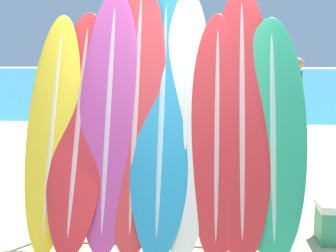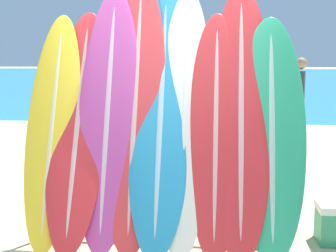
{
  "view_description": "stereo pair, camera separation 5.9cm",
  "coord_description": "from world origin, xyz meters",
  "px_view_note": "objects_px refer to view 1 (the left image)",
  "views": [
    {
      "loc": [
        0.55,
        -3.61,
        1.73
      ],
      "look_at": [
        0.09,
        1.32,
        1.0
      ],
      "focal_mm": 50.0,
      "sensor_mm": 36.0,
      "label": 1
    },
    {
      "loc": [
        0.6,
        -3.6,
        1.73
      ],
      "look_at": [
        0.09,
        1.32,
        1.0
      ],
      "focal_mm": 50.0,
      "sensor_mm": 36.0,
      "label": 2
    }
  ],
  "objects_px": {
    "surfboard_slot_2": "(109,116)",
    "surfboard_slot_3": "(136,109)",
    "person_near_water": "(193,111)",
    "surfboard_slot_1": "(79,127)",
    "person_far_right": "(297,98)",
    "surfboard_slot_0": "(53,129)",
    "surfboard_slot_8": "(273,134)",
    "person_mid_beach": "(252,93)",
    "person_far_left": "(186,95)",
    "surfboard_rack": "(160,190)",
    "surfboard_slot_7": "(242,115)",
    "surfboard_slot_4": "(162,114)",
    "surfboard_slot_5": "(185,117)",
    "surfboard_slot_6": "(217,131)"
  },
  "relations": [
    {
      "from": "person_near_water",
      "to": "person_far_right",
      "type": "xyz_separation_m",
      "value": [
        1.93,
        2.76,
        -0.02
      ]
    },
    {
      "from": "surfboard_slot_6",
      "to": "person_near_water",
      "type": "xyz_separation_m",
      "value": [
        -0.31,
        2.48,
        -0.11
      ]
    },
    {
      "from": "surfboard_slot_5",
      "to": "person_far_left",
      "type": "xyz_separation_m",
      "value": [
        -0.34,
        6.39,
        -0.3
      ]
    },
    {
      "from": "person_near_water",
      "to": "person_mid_beach",
      "type": "distance_m",
      "value": 4.21
    },
    {
      "from": "surfboard_slot_7",
      "to": "person_mid_beach",
      "type": "bearing_deg",
      "value": 84.4
    },
    {
      "from": "person_mid_beach",
      "to": "person_far_left",
      "type": "height_order",
      "value": "person_mid_beach"
    },
    {
      "from": "person_mid_beach",
      "to": "person_far_right",
      "type": "relative_size",
      "value": 0.98
    },
    {
      "from": "surfboard_rack",
      "to": "surfboard_slot_7",
      "type": "relative_size",
      "value": 0.95
    },
    {
      "from": "surfboard_slot_3",
      "to": "surfboard_slot_4",
      "type": "distance_m",
      "value": 0.24
    },
    {
      "from": "surfboard_slot_1",
      "to": "person_far_right",
      "type": "relative_size",
      "value": 1.27
    },
    {
      "from": "surfboard_slot_1",
      "to": "person_far_right",
      "type": "distance_m",
      "value": 5.97
    },
    {
      "from": "surfboard_slot_3",
      "to": "surfboard_slot_8",
      "type": "height_order",
      "value": "surfboard_slot_3"
    },
    {
      "from": "surfboard_slot_5",
      "to": "person_near_water",
      "type": "height_order",
      "value": "surfboard_slot_5"
    },
    {
      "from": "surfboard_slot_1",
      "to": "person_far_right",
      "type": "xyz_separation_m",
      "value": [
        2.89,
        5.22,
        -0.15
      ]
    },
    {
      "from": "surfboard_slot_0",
      "to": "surfboard_slot_8",
      "type": "distance_m",
      "value": 1.99
    },
    {
      "from": "surfboard_slot_3",
      "to": "surfboard_slot_4",
      "type": "relative_size",
      "value": 1.04
    },
    {
      "from": "surfboard_slot_1",
      "to": "surfboard_rack",
      "type": "bearing_deg",
      "value": -2.33
    },
    {
      "from": "surfboard_slot_2",
      "to": "surfboard_slot_6",
      "type": "bearing_deg",
      "value": -2.53
    },
    {
      "from": "surfboard_slot_5",
      "to": "person_far_right",
      "type": "xyz_separation_m",
      "value": [
        1.91,
        5.18,
        -0.25
      ]
    },
    {
      "from": "surfboard_slot_3",
      "to": "surfboard_slot_7",
      "type": "relative_size",
      "value": 1.04
    },
    {
      "from": "surfboard_slot_5",
      "to": "person_mid_beach",
      "type": "bearing_deg",
      "value": 79.99
    },
    {
      "from": "surfboard_slot_7",
      "to": "person_near_water",
      "type": "height_order",
      "value": "surfboard_slot_7"
    },
    {
      "from": "surfboard_slot_8",
      "to": "person_far_right",
      "type": "relative_size",
      "value": 1.22
    },
    {
      "from": "surfboard_slot_5",
      "to": "person_far_right",
      "type": "height_order",
      "value": "surfboard_slot_5"
    },
    {
      "from": "surfboard_slot_0",
      "to": "person_near_water",
      "type": "xyz_separation_m",
      "value": [
        1.2,
        2.47,
        -0.11
      ]
    },
    {
      "from": "surfboard_slot_0",
      "to": "surfboard_slot_6",
      "type": "relative_size",
      "value": 1.0
    },
    {
      "from": "surfboard_slot_3",
      "to": "surfboard_slot_4",
      "type": "bearing_deg",
      "value": -2.41
    },
    {
      "from": "surfboard_slot_0",
      "to": "person_near_water",
      "type": "distance_m",
      "value": 2.75
    },
    {
      "from": "surfboard_slot_1",
      "to": "person_far_left",
      "type": "relative_size",
      "value": 1.34
    },
    {
      "from": "surfboard_slot_0",
      "to": "person_mid_beach",
      "type": "relative_size",
      "value": 1.27
    },
    {
      "from": "surfboard_slot_5",
      "to": "person_near_water",
      "type": "xyz_separation_m",
      "value": [
        -0.02,
        2.42,
        -0.23
      ]
    },
    {
      "from": "surfboard_rack",
      "to": "surfboard_slot_6",
      "type": "height_order",
      "value": "surfboard_slot_6"
    },
    {
      "from": "surfboard_rack",
      "to": "surfboard_slot_0",
      "type": "xyz_separation_m",
      "value": [
        -0.99,
        0.02,
        0.55
      ]
    },
    {
      "from": "surfboard_slot_2",
      "to": "surfboard_slot_3",
      "type": "height_order",
      "value": "surfboard_slot_3"
    },
    {
      "from": "surfboard_slot_3",
      "to": "person_near_water",
      "type": "height_order",
      "value": "surfboard_slot_3"
    },
    {
      "from": "surfboard_rack",
      "to": "person_near_water",
      "type": "relative_size",
      "value": 1.31
    },
    {
      "from": "surfboard_slot_0",
      "to": "surfboard_slot_3",
      "type": "height_order",
      "value": "surfboard_slot_3"
    },
    {
      "from": "person_near_water",
      "to": "surfboard_slot_2",
      "type": "bearing_deg",
      "value": -90.39
    },
    {
      "from": "surfboard_slot_1",
      "to": "surfboard_slot_5",
      "type": "xyz_separation_m",
      "value": [
        0.98,
        0.04,
        0.1
      ]
    },
    {
      "from": "surfboard_slot_8",
      "to": "person_far_left",
      "type": "xyz_separation_m",
      "value": [
        -1.11,
        6.46,
        -0.17
      ]
    },
    {
      "from": "surfboard_slot_3",
      "to": "surfboard_slot_6",
      "type": "height_order",
      "value": "surfboard_slot_3"
    },
    {
      "from": "surfboard_slot_0",
      "to": "surfboard_slot_5",
      "type": "height_order",
      "value": "surfboard_slot_5"
    },
    {
      "from": "surfboard_slot_1",
      "to": "person_far_left",
      "type": "height_order",
      "value": "surfboard_slot_1"
    },
    {
      "from": "surfboard_slot_1",
      "to": "person_far_right",
      "type": "bearing_deg",
      "value": 60.99
    },
    {
      "from": "person_far_left",
      "to": "person_far_right",
      "type": "bearing_deg",
      "value": -163.48
    },
    {
      "from": "surfboard_slot_5",
      "to": "surfboard_slot_0",
      "type": "bearing_deg",
      "value": -177.57
    },
    {
      "from": "surfboard_slot_7",
      "to": "surfboard_slot_8",
      "type": "relative_size",
      "value": 1.15
    },
    {
      "from": "surfboard_rack",
      "to": "surfboard_slot_6",
      "type": "bearing_deg",
      "value": 0.78
    },
    {
      "from": "surfboard_slot_1",
      "to": "surfboard_slot_2",
      "type": "relative_size",
      "value": 0.91
    },
    {
      "from": "surfboard_slot_8",
      "to": "person_mid_beach",
      "type": "distance_m",
      "value": 6.54
    }
  ]
}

